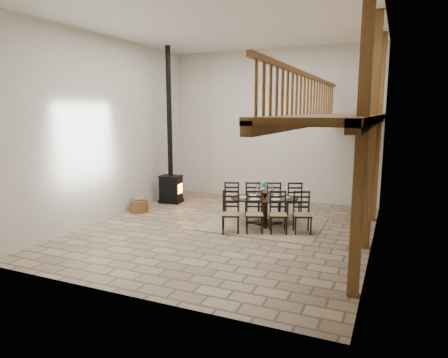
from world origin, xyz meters
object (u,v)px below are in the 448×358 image
at_px(wood_stove, 171,169).
at_px(log_basket, 139,205).
at_px(dining_table, 264,211).
at_px(log_stack, 137,207).

height_order(wood_stove, log_basket, wood_stove).
distance_m(dining_table, log_stack, 3.97).
height_order(dining_table, log_basket, dining_table).
distance_m(dining_table, log_basket, 3.86).
relative_size(dining_table, log_basket, 5.00).
height_order(log_basket, log_stack, log_basket).
xyz_separation_m(wood_stove, log_stack, (-0.33, -1.43, -1.00)).
bearing_deg(dining_table, log_stack, 161.49).
xyz_separation_m(dining_table, log_basket, (-3.85, -0.23, -0.17)).
bearing_deg(log_stack, wood_stove, 76.87).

